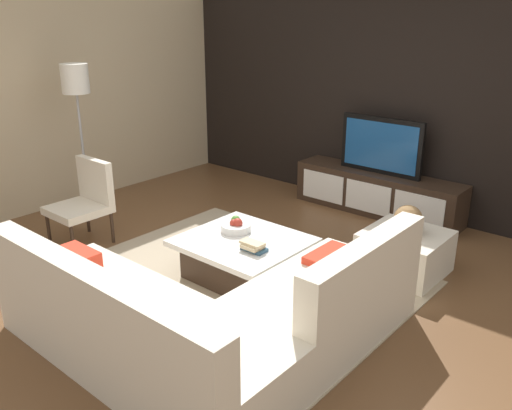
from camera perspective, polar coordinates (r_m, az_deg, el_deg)
The scene contains 14 objects.
ground_plane at distance 4.86m, azimuth -1.26°, elevation -8.44°, with size 14.00×14.00×0.00m, color brown.
feature_wall_back at distance 6.60m, azimuth 14.80°, elevation 11.40°, with size 6.40×0.12×2.80m, color black.
side_wall_left at distance 7.00m, azimuth -20.50°, elevation 11.28°, with size 0.12×5.20×2.80m, color #C6B28E.
area_rug at distance 4.92m, azimuth -2.13°, elevation -8.03°, with size 2.95×2.44×0.01m, color tan.
media_console at distance 6.60m, azimuth 12.74°, elevation 1.26°, with size 2.05×0.46×0.50m.
television at distance 6.44m, azimuth 13.14°, elevation 6.16°, with size 1.02×0.06×0.66m.
sectional_couch at distance 3.86m, azimuth -4.78°, elevation -11.79°, with size 2.33×2.27×0.84m.
coffee_table at distance 4.90m, azimuth -1.37°, elevation -5.59°, with size 1.06×0.97×0.38m.
accent_chair_near at distance 5.84m, azimuth -17.63°, elevation 0.77°, with size 0.53×0.54×0.87m.
floor_lamp at distance 6.36m, azimuth -18.55°, elevation 11.49°, with size 0.30×0.30×1.77m.
ottoman at distance 5.18m, azimuth 15.49°, elevation -4.88°, with size 0.70×0.70×0.40m, color beige.
fruit_bowl at distance 4.99m, azimuth -2.15°, elevation -2.26°, with size 0.28×0.28×0.13m.
decorative_ball at distance 5.05m, azimuth 15.83°, elevation -1.47°, with size 0.26×0.26×0.26m, color #997247.
book_stack at distance 4.59m, azimuth -0.31°, elevation -4.41°, with size 0.22×0.15×0.08m.
Camera 1 is at (2.86, -3.17, 2.32)m, focal length 37.68 mm.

